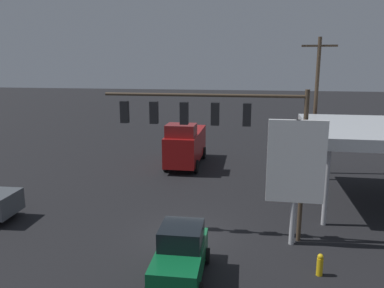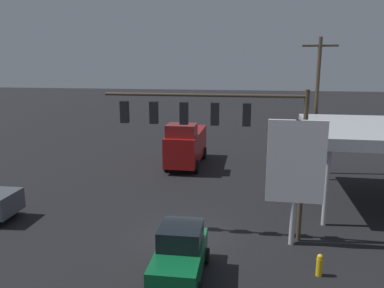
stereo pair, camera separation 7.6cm
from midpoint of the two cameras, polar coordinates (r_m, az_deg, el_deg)
ground_plane at (r=18.04m, az=-1.22°, el=-13.79°), size 200.00×200.00×0.00m
traffic_signal_assembly at (r=16.66m, az=3.50°, el=3.11°), size 9.03×0.43×6.83m
utility_pole at (r=28.13m, az=18.25°, el=5.91°), size 2.40×0.26×9.70m
price_sign at (r=16.58m, az=15.42°, el=-3.05°), size 2.44×0.27×5.60m
delivery_truck at (r=29.40m, az=-1.05°, el=-0.03°), size 2.63×6.83×3.58m
hatchback_crossing at (r=14.54m, az=-1.90°, el=-16.39°), size 2.06×3.85×1.97m
fire_hydrant at (r=15.63m, az=18.77°, el=-17.02°), size 0.24×0.24×0.88m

